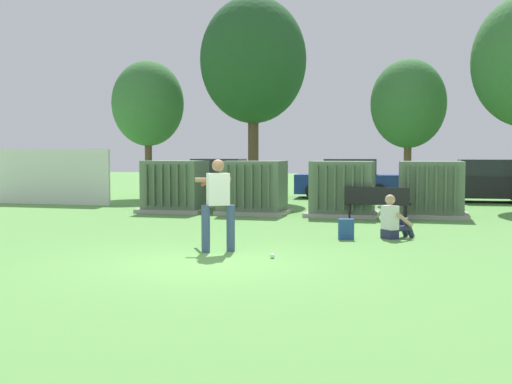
% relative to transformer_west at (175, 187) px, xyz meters
% --- Properties ---
extents(ground_plane, '(96.00, 96.00, 0.00)m').
position_rel_transformer_west_xyz_m(ground_plane, '(4.14, -8.78, -0.79)').
color(ground_plane, '#5B9947').
extents(fence_panel, '(4.80, 0.12, 2.00)m').
position_rel_transformer_west_xyz_m(fence_panel, '(-5.59, 1.72, 0.21)').
color(fence_panel, white).
rests_on(fence_panel, ground).
extents(transformer_west, '(2.10, 1.70, 1.62)m').
position_rel_transformer_west_xyz_m(transformer_west, '(0.00, 0.00, 0.00)').
color(transformer_west, '#9E9B93').
rests_on(transformer_west, ground).
extents(transformer_mid_west, '(2.10, 1.70, 1.62)m').
position_rel_transformer_west_xyz_m(transformer_mid_west, '(2.60, -0.01, 0.00)').
color(transformer_mid_west, '#9E9B93').
rests_on(transformer_mid_west, ground).
extents(transformer_mid_east, '(2.10, 1.70, 1.62)m').
position_rel_transformer_west_xyz_m(transformer_mid_east, '(5.29, 0.01, 0.00)').
color(transformer_mid_east, '#9E9B93').
rests_on(transformer_mid_east, ground).
extents(transformer_east, '(2.10, 1.70, 1.62)m').
position_rel_transformer_west_xyz_m(transformer_east, '(7.82, 0.37, 0.00)').
color(transformer_east, '#9E9B93').
rests_on(transformer_east, ground).
extents(park_bench, '(1.84, 0.64, 0.92)m').
position_rel_transformer_west_xyz_m(park_bench, '(6.37, -0.86, -0.25)').
color(park_bench, black).
rests_on(park_bench, ground).
extents(batter, '(1.08, 1.49, 1.74)m').
position_rel_transformer_west_xyz_m(batter, '(3.87, -7.47, 0.19)').
color(batter, '#384C75').
rests_on(batter, ground).
extents(sports_ball, '(0.09, 0.09, 0.09)m').
position_rel_transformer_west_xyz_m(sports_ball, '(5.05, -7.98, -0.74)').
color(sports_ball, white).
rests_on(sports_ball, ground).
extents(seated_spectator, '(0.75, 0.73, 0.96)m').
position_rel_transformer_west_xyz_m(seated_spectator, '(6.99, -4.71, -0.41)').
color(seated_spectator, '#282D4C').
rests_on(seated_spectator, ground).
extents(backpack, '(0.36, 0.32, 0.44)m').
position_rel_transformer_west_xyz_m(backpack, '(6.01, -5.12, -0.57)').
color(backpack, '#264C8C').
rests_on(backpack, ground).
extents(tree_left, '(2.98, 2.98, 5.70)m').
position_rel_transformer_west_xyz_m(tree_left, '(-3.56, 5.87, 3.12)').
color(tree_left, brown).
rests_on(tree_left, ground).
extents(tree_center_left, '(4.21, 4.21, 8.05)m').
position_rel_transformer_west_xyz_m(tree_center_left, '(0.98, 5.89, 4.74)').
color(tree_center_left, brown).
rests_on(tree_center_left, ground).
extents(tree_center_right, '(2.84, 2.84, 5.43)m').
position_rel_transformer_west_xyz_m(tree_center_right, '(6.99, 6.20, 2.94)').
color(tree_center_right, brown).
rests_on(tree_center_right, ground).
extents(parked_car_leftmost, '(4.27, 2.06, 1.62)m').
position_rel_transformer_west_xyz_m(parked_car_leftmost, '(-1.03, 7.28, -0.04)').
color(parked_car_leftmost, gray).
rests_on(parked_car_leftmost, ground).
extents(parked_car_left_of_center, '(4.29, 2.10, 1.62)m').
position_rel_transformer_west_xyz_m(parked_car_left_of_center, '(4.56, 7.70, -0.04)').
color(parked_car_left_of_center, navy).
rests_on(parked_car_left_of_center, ground).
extents(parked_car_right_of_center, '(4.27, 2.05, 1.62)m').
position_rel_transformer_west_xyz_m(parked_car_right_of_center, '(9.84, 6.82, -0.04)').
color(parked_car_right_of_center, black).
rests_on(parked_car_right_of_center, ground).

